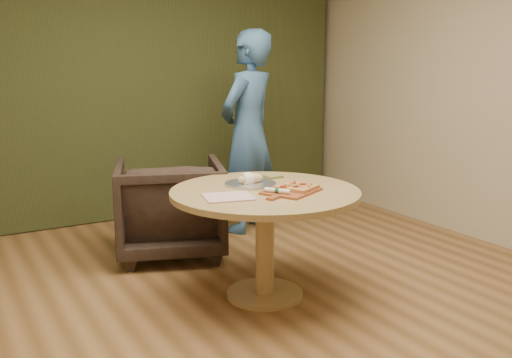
{
  "coord_description": "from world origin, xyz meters",
  "views": [
    {
      "loc": [
        -1.73,
        -2.69,
        1.6
      ],
      "look_at": [
        -0.02,
        0.25,
        0.88
      ],
      "focal_mm": 40.0,
      "sensor_mm": 36.0,
      "label": 1
    }
  ],
  "objects_px": {
    "serving_tray": "(251,184)",
    "armchair": "(170,203)",
    "pedestal_table": "(265,210)",
    "cutlery_roll": "(277,191)",
    "bread_roll": "(249,179)",
    "flatbread_pizza": "(297,187)",
    "pizza_paddle": "(290,192)",
    "person_standing": "(248,132)"
  },
  "relations": [
    {
      "from": "serving_tray",
      "to": "armchair",
      "type": "xyz_separation_m",
      "value": [
        -0.22,
        0.96,
        -0.32
      ]
    },
    {
      "from": "pedestal_table",
      "to": "armchair",
      "type": "bearing_deg",
      "value": 101.46
    },
    {
      "from": "armchair",
      "to": "cutlery_roll",
      "type": "bearing_deg",
      "value": 118.63
    },
    {
      "from": "pedestal_table",
      "to": "bread_roll",
      "type": "bearing_deg",
      "value": 95.5
    },
    {
      "from": "flatbread_pizza",
      "to": "armchair",
      "type": "xyz_separation_m",
      "value": [
        -0.39,
        1.28,
        -0.34
      ]
    },
    {
      "from": "pizza_paddle",
      "to": "serving_tray",
      "type": "relative_size",
      "value": 1.33
    },
    {
      "from": "person_standing",
      "to": "flatbread_pizza",
      "type": "bearing_deg",
      "value": 44.99
    },
    {
      "from": "pedestal_table",
      "to": "armchair",
      "type": "distance_m",
      "value": 1.17
    },
    {
      "from": "pizza_paddle",
      "to": "bread_roll",
      "type": "xyz_separation_m",
      "value": [
        -0.12,
        0.33,
        0.04
      ]
    },
    {
      "from": "flatbread_pizza",
      "to": "bread_roll",
      "type": "xyz_separation_m",
      "value": [
        -0.18,
        0.32,
        0.02
      ]
    },
    {
      "from": "flatbread_pizza",
      "to": "armchair",
      "type": "distance_m",
      "value": 1.38
    },
    {
      "from": "flatbread_pizza",
      "to": "person_standing",
      "type": "distance_m",
      "value": 1.66
    },
    {
      "from": "flatbread_pizza",
      "to": "pizza_paddle",
      "type": "bearing_deg",
      "value": -165.32
    },
    {
      "from": "cutlery_roll",
      "to": "bread_roll",
      "type": "distance_m",
      "value": 0.35
    },
    {
      "from": "flatbread_pizza",
      "to": "serving_tray",
      "type": "distance_m",
      "value": 0.36
    },
    {
      "from": "pedestal_table",
      "to": "serving_tray",
      "type": "height_order",
      "value": "serving_tray"
    },
    {
      "from": "pizza_paddle",
      "to": "armchair",
      "type": "height_order",
      "value": "armchair"
    },
    {
      "from": "flatbread_pizza",
      "to": "armchair",
      "type": "height_order",
      "value": "armchair"
    },
    {
      "from": "serving_tray",
      "to": "cutlery_roll",
      "type": "bearing_deg",
      "value": -90.7
    },
    {
      "from": "bread_roll",
      "to": "serving_tray",
      "type": "bearing_deg",
      "value": -0.0
    },
    {
      "from": "pizza_paddle",
      "to": "pedestal_table",
      "type": "bearing_deg",
      "value": 97.31
    },
    {
      "from": "bread_roll",
      "to": "cutlery_roll",
      "type": "bearing_deg",
      "value": -89.26
    },
    {
      "from": "cutlery_roll",
      "to": "armchair",
      "type": "relative_size",
      "value": 0.2
    },
    {
      "from": "pizza_paddle",
      "to": "person_standing",
      "type": "xyz_separation_m",
      "value": [
        0.58,
        1.59,
        0.18
      ]
    },
    {
      "from": "pizza_paddle",
      "to": "bread_roll",
      "type": "distance_m",
      "value": 0.35
    },
    {
      "from": "armchair",
      "to": "pizza_paddle",
      "type": "bearing_deg",
      "value": 123.58
    },
    {
      "from": "cutlery_roll",
      "to": "flatbread_pizza",
      "type": "bearing_deg",
      "value": -22.88
    },
    {
      "from": "armchair",
      "to": "bread_roll",
      "type": "bearing_deg",
      "value": 121.74
    },
    {
      "from": "flatbread_pizza",
      "to": "armchair",
      "type": "relative_size",
      "value": 0.34
    },
    {
      "from": "cutlery_roll",
      "to": "serving_tray",
      "type": "xyz_separation_m",
      "value": [
        0.0,
        0.35,
        -0.02
      ]
    },
    {
      "from": "flatbread_pizza",
      "to": "serving_tray",
      "type": "bearing_deg",
      "value": 118.63
    },
    {
      "from": "pedestal_table",
      "to": "armchair",
      "type": "relative_size",
      "value": 1.44
    },
    {
      "from": "pedestal_table",
      "to": "cutlery_roll",
      "type": "bearing_deg",
      "value": -94.21
    },
    {
      "from": "pizza_paddle",
      "to": "cutlery_roll",
      "type": "xyz_separation_m",
      "value": [
        -0.11,
        -0.02,
        0.02
      ]
    },
    {
      "from": "flatbread_pizza",
      "to": "serving_tray",
      "type": "xyz_separation_m",
      "value": [
        -0.17,
        0.32,
        -0.02
      ]
    },
    {
      "from": "pedestal_table",
      "to": "flatbread_pizza",
      "type": "height_order",
      "value": "flatbread_pizza"
    },
    {
      "from": "pedestal_table",
      "to": "flatbread_pizza",
      "type": "xyz_separation_m",
      "value": [
        0.16,
        -0.14,
        0.17
      ]
    },
    {
      "from": "armchair",
      "to": "person_standing",
      "type": "bearing_deg",
      "value": -142.8
    },
    {
      "from": "bread_roll",
      "to": "person_standing",
      "type": "height_order",
      "value": "person_standing"
    },
    {
      "from": "pizza_paddle",
      "to": "armchair",
      "type": "xyz_separation_m",
      "value": [
        -0.33,
        1.29,
        -0.32
      ]
    },
    {
      "from": "serving_tray",
      "to": "flatbread_pizza",
      "type": "bearing_deg",
      "value": -61.37
    },
    {
      "from": "pizza_paddle",
      "to": "bread_roll",
      "type": "bearing_deg",
      "value": 83.46
    }
  ]
}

